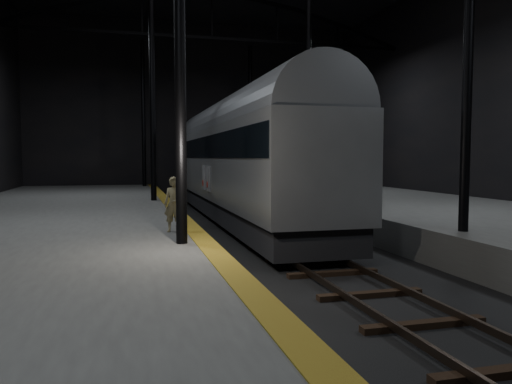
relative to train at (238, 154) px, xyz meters
name	(u,v)px	position (x,y,z in m)	size (l,w,h in m)	color
ground	(284,248)	(0.00, -6.95, -3.17)	(44.00, 44.00, 0.00)	black
platform_left	(40,243)	(-7.50, -6.95, -2.67)	(9.00, 43.80, 1.00)	#4D4D4A
platform_right	(478,225)	(7.50, -6.95, -2.67)	(9.00, 43.80, 1.00)	#4D4D4A
tactile_strip	(186,221)	(-3.25, -6.95, -2.16)	(0.50, 43.80, 0.01)	#8B6219
track	(284,246)	(0.00, -6.95, -3.10)	(2.40, 43.00, 0.24)	#3F3328
train	(238,154)	(0.00, 0.00, 0.00)	(3.18, 21.23, 5.67)	gray
woman	(174,204)	(-3.80, -9.10, -1.42)	(0.54, 0.36, 1.49)	#928559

